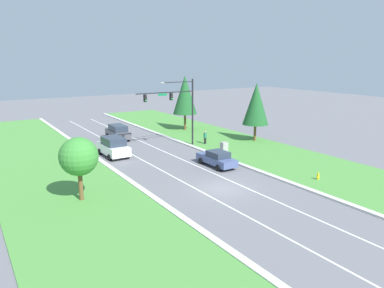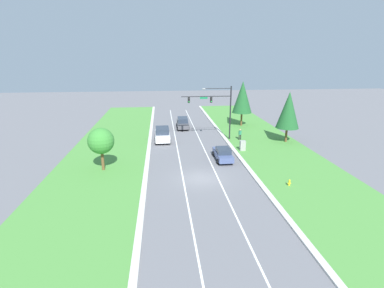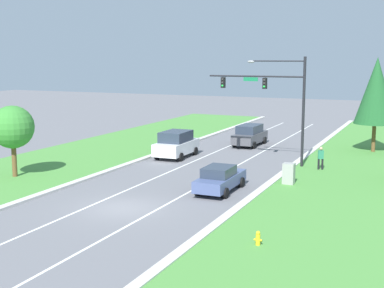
{
  "view_description": "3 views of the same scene",
  "coord_description": "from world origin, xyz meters",
  "views": [
    {
      "loc": [
        -17.19,
        -22.99,
        10.3
      ],
      "look_at": [
        1.61,
        7.14,
        2.11
      ],
      "focal_mm": 35.0,
      "sensor_mm": 36.0,
      "label": 1
    },
    {
      "loc": [
        -3.8,
        -28.17,
        12.14
      ],
      "look_at": [
        -0.51,
        3.68,
        2.65
      ],
      "focal_mm": 28.0,
      "sensor_mm": 36.0,
      "label": 2
    },
    {
      "loc": [
        14.49,
        -23.38,
        7.83
      ],
      "look_at": [
        1.2,
        6.33,
        2.58
      ],
      "focal_mm": 50.0,
      "sensor_mm": 36.0,
      "label": 3
    }
  ],
  "objects": [
    {
      "name": "utility_cabinet",
      "position": [
        6.73,
        8.72,
        0.69
      ],
      "size": [
        0.7,
        0.6,
        1.38
      ],
      "color": "#9E9E99",
      "rests_on": "ground_plane"
    },
    {
      "name": "fire_hydrant",
      "position": [
        8.27,
        -2.7,
        0.34
      ],
      "size": [
        0.34,
        0.2,
        0.7
      ],
      "color": "gold",
      "rests_on": "ground_plane"
    },
    {
      "name": "pedestrian",
      "position": [
        7.72,
        13.9,
        0.94
      ],
      "size": [
        0.43,
        0.33,
        1.69
      ],
      "rotation": [
        0.0,
        0.0,
        3.48
      ],
      "color": "black",
      "rests_on": "ground_plane"
    },
    {
      "name": "lane_stripe_inner_left",
      "position": [
        -1.8,
        0.0,
        0.0
      ],
      "size": [
        0.14,
        81.0,
        0.01
      ],
      "color": "white",
      "rests_on": "ground_plane"
    },
    {
      "name": "oak_near_left_tree",
      "position": [
        -10.34,
        3.41,
        3.35
      ],
      "size": [
        2.82,
        2.82,
        4.78
      ],
      "color": "brown",
      "rests_on": "ground_plane"
    },
    {
      "name": "curb_strip_left",
      "position": [
        -5.65,
        0.0,
        0.07
      ],
      "size": [
        0.5,
        90.0,
        0.15
      ],
      "color": "beige",
      "rests_on": "ground_plane"
    },
    {
      "name": "graphite_suv",
      "position": [
        -0.22,
        22.3,
        0.97
      ],
      "size": [
        2.12,
        4.91,
        1.89
      ],
      "rotation": [
        0.0,
        0.0,
        -0.02
      ],
      "color": "#4C4C51",
      "rests_on": "ground_plane"
    },
    {
      "name": "slate_blue_sedan",
      "position": [
        3.41,
        5.46,
        0.78
      ],
      "size": [
        1.96,
        4.66,
        1.54
      ],
      "rotation": [
        0.0,
        0.0,
        0.01
      ],
      "color": "#475684",
      "rests_on": "ground_plane"
    },
    {
      "name": "traffic_signal_mast",
      "position": [
        4.21,
        14.46,
        5.27
      ],
      "size": [
        7.31,
        0.41,
        7.93
      ],
      "color": "black",
      "rests_on": "ground_plane"
    },
    {
      "name": "conifer_near_right_tree",
      "position": [
        10.35,
        23.06,
        5.16
      ],
      "size": [
        3.43,
        3.43,
        7.92
      ],
      "color": "brown",
      "rests_on": "ground_plane"
    },
    {
      "name": "grass_verge_left",
      "position": [
        -10.9,
        0.0,
        0.04
      ],
      "size": [
        10.0,
        90.0,
        0.08
      ],
      "color": "#4C8E3D",
      "rests_on": "ground_plane"
    },
    {
      "name": "white_suv",
      "position": [
        -3.76,
        14.36,
        1.07
      ],
      "size": [
        2.34,
        4.71,
        2.11
      ],
      "rotation": [
        0.0,
        0.0,
        0.02
      ],
      "color": "white",
      "rests_on": "ground_plane"
    },
    {
      "name": "lane_stripe_inner_right",
      "position": [
        1.8,
        0.0,
        0.0
      ],
      "size": [
        0.14,
        81.0,
        0.01
      ],
      "color": "white",
      "rests_on": "ground_plane"
    },
    {
      "name": "conifer_far_right_tree",
      "position": [
        14.07,
        12.08,
        4.73
      ],
      "size": [
        3.24,
        3.24,
        7.34
      ],
      "color": "brown",
      "rests_on": "ground_plane"
    },
    {
      "name": "curb_strip_right",
      "position": [
        5.65,
        0.0,
        0.07
      ],
      "size": [
        0.5,
        90.0,
        0.15
      ],
      "color": "beige",
      "rests_on": "ground_plane"
    },
    {
      "name": "ground_plane",
      "position": [
        0.0,
        0.0,
        0.0
      ],
      "size": [
        160.0,
        160.0,
        0.0
      ],
      "primitive_type": "plane",
      "color": "slate"
    },
    {
      "name": "grass_verge_right",
      "position": [
        10.9,
        0.0,
        0.04
      ],
      "size": [
        10.0,
        90.0,
        0.08
      ],
      "color": "#4C8E3D",
      "rests_on": "ground_plane"
    }
  ]
}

